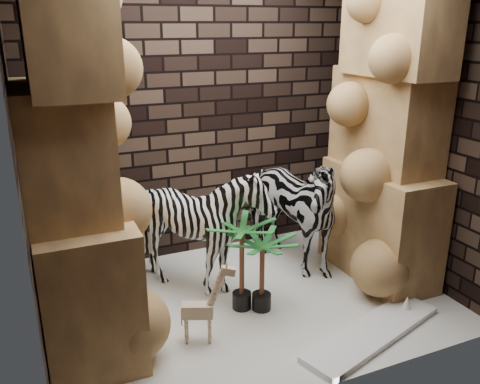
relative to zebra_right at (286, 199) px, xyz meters
name	(u,v)px	position (x,y,z in m)	size (l,w,h in m)	color
floor	(249,301)	(-0.64, -0.51, -0.75)	(3.50, 3.50, 0.00)	white
wall_back	(199,117)	(-0.64, 0.74, 0.75)	(3.50, 3.50, 0.00)	black
wall_front	(336,184)	(-0.64, -1.76, 0.75)	(3.50, 3.50, 0.00)	black
wall_left	(19,165)	(-2.39, -0.51, 0.75)	(3.00, 3.00, 0.00)	black
wall_right	(416,125)	(1.11, -0.51, 0.75)	(3.00, 3.00, 0.00)	black
rock_pillar_left	(72,159)	(-2.04, -0.51, 0.75)	(0.68, 1.30, 3.00)	tan
rock_pillar_right	(388,128)	(0.78, -0.51, 0.75)	(0.58, 1.25, 3.00)	tan
zebra_right	(286,199)	(0.00, 0.00, 0.00)	(0.68, 1.26, 1.49)	white
zebra_left	(203,234)	(-0.94, -0.13, -0.17)	(1.02, 1.27, 1.15)	white
giraffe_toy	(197,302)	(-1.26, -0.90, -0.39)	(0.37, 0.12, 0.72)	beige
palm_front	(242,265)	(-0.74, -0.58, -0.33)	(0.36, 0.36, 0.84)	#19612B
palm_back	(262,273)	(-0.59, -0.67, -0.39)	(0.36, 0.36, 0.71)	#19612B
surfboard	(373,333)	(0.07, -1.40, -0.72)	(1.43, 0.35, 0.05)	white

